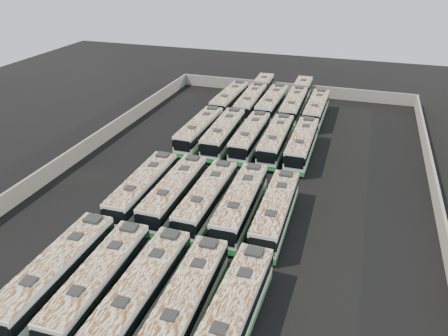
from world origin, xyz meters
TOP-DOWN VIEW (x-y plane):
  - ground at (0.00, 0.00)m, footprint 140.00×140.00m
  - perimeter_wall at (0.00, 0.00)m, footprint 45.20×73.20m
  - bus_front_far_left at (-8.92, -23.29)m, footprint 2.91×13.51m
  - bus_front_left at (-5.10, -23.08)m, footprint 3.07×13.08m
  - bus_front_center at (-1.32, -23.06)m, footprint 2.85×13.22m
  - bus_front_right at (2.40, -23.11)m, footprint 3.00×13.13m
  - bus_front_far_right at (6.11, -23.16)m, footprint 3.14×13.35m
  - bus_midfront_far_left at (-8.76, -8.43)m, footprint 3.01×13.10m
  - bus_midfront_left at (-5.08, -8.21)m, footprint 2.85×13.15m
  - bus_midfront_center at (-1.31, -8.31)m, footprint 2.82×12.97m
  - bus_midfront_right at (2.44, -8.29)m, footprint 3.06×13.34m
  - bus_midfront_far_right at (6.20, -8.51)m, footprint 2.90×12.95m
  - bus_midback_far_left at (-8.85, 9.31)m, footprint 2.92×13.06m
  - bus_midback_left at (-5.14, 9.19)m, footprint 3.16×13.48m
  - bus_midback_center at (-1.27, 9.33)m, footprint 2.75×13.01m
  - bus_midback_right at (2.43, 9.31)m, footprint 2.93×13.05m
  - bus_midback_far_right at (6.08, 9.06)m, footprint 2.81×13.13m
  - bus_back_far_left at (-8.86, 24.08)m, footprint 3.11×13.23m
  - bus_back_left at (-5.16, 27.45)m, footprint 3.30×20.47m
  - bus_back_center at (-1.38, 24.07)m, footprint 2.95×13.39m
  - bus_back_right at (2.26, 27.65)m, footprint 3.05×20.47m
  - bus_back_far_right at (6.08, 24.04)m, footprint 2.79×12.89m

SIDE VIEW (x-z plane):
  - ground at x=0.00m, z-range 0.00..0.00m
  - perimeter_wall at x=0.00m, z-range 0.00..2.20m
  - bus_back_far_right at x=6.08m, z-range 0.04..3.67m
  - bus_midfront_far_right at x=6.20m, z-range 0.04..3.68m
  - bus_midfront_center at x=-1.31m, z-range 0.04..3.69m
  - bus_midback_center at x=-1.27m, z-range 0.04..3.71m
  - bus_midback_right at x=2.43m, z-range 0.04..3.71m
  - bus_front_left at x=-5.10m, z-range 0.04..3.71m
  - bus_midback_far_left at x=-8.85m, z-range 0.04..3.71m
  - bus_midfront_far_left at x=-8.76m, z-range 0.04..3.72m
  - bus_front_right at x=2.40m, z-range 0.04..3.73m
  - bus_back_left at x=-5.16m, z-range 0.04..3.74m
  - bus_midback_far_right at x=6.08m, z-range 0.04..3.74m
  - bus_back_right at x=2.26m, z-range 0.04..3.75m
  - bus_midfront_left at x=-5.08m, z-range 0.04..3.75m
  - bus_back_far_left at x=-8.86m, z-range 0.04..3.75m
  - bus_front_center at x=-1.32m, z-range 0.04..3.77m
  - bus_midfront_right at x=2.44m, z-range 0.04..3.79m
  - bus_front_far_right at x=6.11m, z-range 0.04..3.79m
  - bus_back_center at x=-1.38m, z-range 0.04..3.81m
  - bus_midback_left at x=-5.14m, z-range 0.04..3.83m
  - bus_front_far_left at x=-8.92m, z-range 0.04..3.85m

